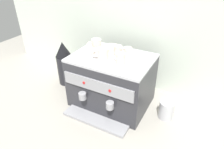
# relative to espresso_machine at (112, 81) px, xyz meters

# --- Properties ---
(ground_plane) EXTENTS (4.00, 4.00, 0.00)m
(ground_plane) POSITION_rel_espresso_machine_xyz_m (0.00, 0.00, -0.20)
(ground_plane) COLOR #9E998E
(tiled_backsplash_wall) EXTENTS (2.80, 0.03, 1.12)m
(tiled_backsplash_wall) POSITION_rel_espresso_machine_xyz_m (0.00, 0.37, 0.36)
(tiled_backsplash_wall) COLOR silver
(tiled_backsplash_wall) RESTS_ON ground_plane
(espresso_machine) EXTENTS (0.59, 0.53, 0.41)m
(espresso_machine) POSITION_rel_espresso_machine_xyz_m (0.00, 0.00, 0.00)
(espresso_machine) COLOR #2D2D33
(espresso_machine) RESTS_ON ground_plane
(ceramic_cup_0) EXTENTS (0.10, 0.10, 0.08)m
(ceramic_cup_0) POSITION_rel_espresso_machine_xyz_m (-0.18, 0.07, 0.25)
(ceramic_cup_0) COLOR beige
(ceramic_cup_0) RESTS_ON espresso_machine
(ceramic_cup_1) EXTENTS (0.10, 0.06, 0.07)m
(ceramic_cup_1) POSITION_rel_espresso_machine_xyz_m (0.10, 0.06, 0.24)
(ceramic_cup_1) COLOR beige
(ceramic_cup_1) RESTS_ON espresso_machine
(ceramic_cup_2) EXTENTS (0.11, 0.09, 0.08)m
(ceramic_cup_2) POSITION_rel_espresso_machine_xyz_m (-0.05, -0.05, 0.24)
(ceramic_cup_2) COLOR beige
(ceramic_cup_2) RESTS_ON espresso_machine
(ceramic_cup_3) EXTENTS (0.10, 0.06, 0.08)m
(ceramic_cup_3) POSITION_rel_espresso_machine_xyz_m (0.03, 0.05, 0.24)
(ceramic_cup_3) COLOR beige
(ceramic_cup_3) RESTS_ON espresso_machine
(ceramic_cup_4) EXTENTS (0.10, 0.07, 0.08)m
(ceramic_cup_4) POSITION_rel_espresso_machine_xyz_m (0.10, -0.07, 0.25)
(ceramic_cup_4) COLOR beige
(ceramic_cup_4) RESTS_ON espresso_machine
(ceramic_bowl_0) EXTENTS (0.10, 0.10, 0.04)m
(ceramic_bowl_0) POSITION_rel_espresso_machine_xyz_m (-0.18, -0.03, 0.22)
(ceramic_bowl_0) COLOR beige
(ceramic_bowl_0) RESTS_ON espresso_machine
(ceramic_bowl_1) EXTENTS (0.11, 0.11, 0.04)m
(ceramic_bowl_1) POSITION_rel_espresso_machine_xyz_m (-0.06, 0.10, 0.22)
(ceramic_bowl_1) COLOR beige
(ceramic_bowl_1) RESTS_ON espresso_machine
(coffee_grinder) EXTENTS (0.14, 0.14, 0.41)m
(coffee_grinder) POSITION_rel_espresso_machine_xyz_m (-0.52, 0.06, 0.00)
(coffee_grinder) COLOR black
(coffee_grinder) RESTS_ON ground_plane
(milk_pitcher) EXTENTS (0.11, 0.11, 0.14)m
(milk_pitcher) POSITION_rel_espresso_machine_xyz_m (0.44, 0.02, -0.13)
(milk_pitcher) COLOR #B7B7BC
(milk_pitcher) RESTS_ON ground_plane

